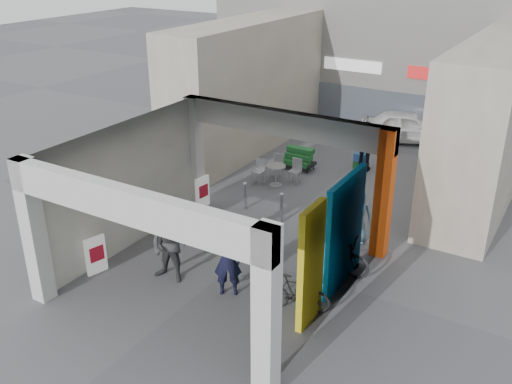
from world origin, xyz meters
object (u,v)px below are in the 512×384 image
Objects in this scene: man_crates at (366,147)px; bicycle_rear at (297,293)px; man_elderly at (358,215)px; bicycle_front at (333,253)px; border_collie at (261,256)px; white_van at (408,127)px; man_with_dog at (227,261)px; man_back_turned at (169,245)px; cafe_set at (277,174)px; produce_stand at (299,161)px.

man_crates reaches higher than bicycle_rear.
man_elderly is 1.82m from bicycle_front.
man_crates is at bearing 78.15° from border_collie.
man_elderly is 9.27m from white_van.
bicycle_front is (1.82, -6.94, -0.41)m from man_crates.
man_back_turned is (-1.54, -0.22, 0.08)m from man_with_dog.
man_crates reaches higher than man_with_dog.
man_back_turned is (-1.55, -1.75, 0.73)m from border_collie.
border_collie is at bearing -64.93° from cafe_set.
bicycle_front reaches higher than cafe_set.
man_back_turned reaches higher than border_collie.
man_crates is (-1.74, 5.15, 0.12)m from man_elderly.
border_collie is 0.39× the size of man_elderly.
man_elderly reaches higher than white_van.
man_with_dog reaches higher than border_collie.
bicycle_rear is (0.00, -1.97, -0.05)m from bicycle_front.
cafe_set is at bearing 42.50° from man_crates.
white_van is (1.72, 13.35, -0.33)m from man_back_turned.
man_crates is at bearing 37.72° from produce_stand.
produce_stand is 0.31× the size of white_van.
man_with_dog is 0.92× the size of man_back_turned.
produce_stand is at bearing 110.81° from man_elderly.
man_elderly is (1.63, 3.98, -0.09)m from man_with_dog.
man_with_dog is 13.14m from white_van.
produce_stand is at bearing 32.58° from bicycle_front.
produce_stand is 5.65m from white_van.
produce_stand is 2.47m from man_crates.
bicycle_front is at bearing -45.26° from produce_stand.
produce_stand is 8.76m from bicycle_rear.
bicycle_front is (1.69, 0.66, 0.27)m from border_collie.
white_van is (2.43, 5.09, 0.33)m from produce_stand.
man_with_dog is 0.47× the size of white_van.
bicycle_rear is (1.69, -1.31, 0.21)m from border_collie.
man_back_turned is at bearing 80.82° from bicycle_rear.
man_elderly is at bearing 43.81° from border_collie.
bicycle_rear is (1.82, -8.91, -0.46)m from man_crates.
man_with_dog is (2.25, -8.04, 0.58)m from produce_stand.
cafe_set is 0.80× the size of man_with_dog.
man_crates is at bearing -119.66° from man_with_dog.
man_crates reaches higher than border_collie.
man_back_turned is 1.28× the size of bicycle_rear.
bicycle_rear is at bearing 95.18° from man_crates.
man_crates is 1.21× the size of bicycle_rear.
cafe_set is 0.73× the size of man_back_turned.
produce_stand is 0.67× the size of man_with_dog.
bicycle_front is 1.97m from bicycle_rear.
bicycle_rear reaches higher than cafe_set.
man_crates reaches higher than bicycle_front.
man_with_dog is at bearing 3.18° from man_back_turned.
white_van is (0.17, 11.61, 0.40)m from border_collie.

